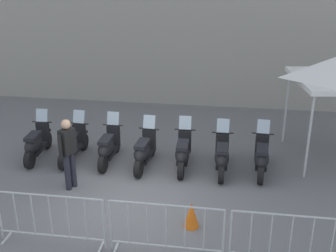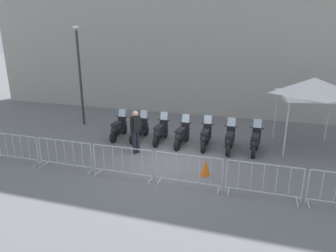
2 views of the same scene
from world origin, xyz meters
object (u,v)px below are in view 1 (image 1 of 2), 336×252
at_px(motorcycle_6, 261,157).
at_px(barrier_segment_4, 291,242).
at_px(barrier_segment_3, 166,230).
at_px(motorcycle_4, 183,152).
at_px(motorcycle_3, 144,151).
at_px(motorcycle_5, 222,156).
at_px(officer_near_row_end, 68,150).
at_px(motorcycle_2, 108,147).
at_px(motorcycle_0, 37,144).
at_px(motorcycle_1, 72,145).
at_px(barrier_segment_2, 51,220).
at_px(traffic_cone, 191,215).

distance_m(motorcycle_6, barrier_segment_4, 3.51).
bearing_deg(barrier_segment_3, motorcycle_6, 53.80).
bearing_deg(motorcycle_4, motorcycle_3, 176.67).
xyz_separation_m(motorcycle_4, motorcycle_5, (0.97, -0.20, 0.00)).
distance_m(motorcycle_6, officer_near_row_end, 4.72).
relative_size(motorcycle_2, motorcycle_4, 1.00).
height_order(motorcycle_0, motorcycle_3, same).
xyz_separation_m(motorcycle_0, motorcycle_4, (3.93, -0.52, 0.00)).
bearing_deg(motorcycle_1, motorcycle_3, -11.00).
bearing_deg(motorcycle_1, motorcycle_6, -7.93).
bearing_deg(motorcycle_6, motorcycle_3, 174.12).
distance_m(motorcycle_1, motorcycle_6, 4.96).
relative_size(motorcycle_3, motorcycle_5, 0.99).
distance_m(motorcycle_2, motorcycle_5, 2.98).
height_order(motorcycle_2, motorcycle_6, same).
bearing_deg(barrier_segment_2, motorcycle_2, 80.48).
xyz_separation_m(motorcycle_3, barrier_segment_2, (-1.54, -3.21, 0.07)).
bearing_deg(barrier_segment_4, motorcycle_1, 138.46).
height_order(motorcycle_5, barrier_segment_3, motorcycle_5).
bearing_deg(officer_near_row_end, traffic_cone, -28.93).
bearing_deg(barrier_segment_2, motorcycle_1, 96.49).
relative_size(motorcycle_0, traffic_cone, 3.14).
distance_m(barrier_segment_4, officer_near_row_end, 5.23).
distance_m(motorcycle_4, officer_near_row_end, 2.91).
distance_m(barrier_segment_4, traffic_cone, 2.05).
bearing_deg(barrier_segment_3, motorcycle_2, 112.79).
xyz_separation_m(motorcycle_0, officer_near_row_end, (1.26, -1.55, 0.53)).
xyz_separation_m(motorcycle_0, barrier_segment_3, (3.54, -3.97, 0.07)).
bearing_deg(motorcycle_0, motorcycle_4, -7.58).
distance_m(motorcycle_3, traffic_cone, 2.86).
distance_m(motorcycle_5, barrier_segment_3, 3.52).
bearing_deg(motorcycle_5, traffic_cone, -109.92).
height_order(motorcycle_0, motorcycle_5, same).
xyz_separation_m(motorcycle_3, traffic_cone, (1.12, -2.62, -0.18)).
height_order(motorcycle_2, barrier_segment_3, motorcycle_2).
xyz_separation_m(barrier_segment_3, officer_near_row_end, (-2.29, 2.42, 0.46)).
distance_m(motorcycle_2, barrier_segment_4, 5.52).
distance_m(motorcycle_5, barrier_segment_2, 4.58).
bearing_deg(barrier_segment_3, barrier_segment_4, -7.92).
distance_m(motorcycle_1, motorcycle_3, 1.99).
distance_m(motorcycle_5, traffic_cone, 2.52).
distance_m(barrier_segment_3, traffic_cone, 1.04).
distance_m(motorcycle_4, traffic_cone, 2.58).
relative_size(motorcycle_2, barrier_segment_4, 0.83).
xyz_separation_m(barrier_segment_4, officer_near_row_end, (-4.44, 2.72, 0.46)).
xyz_separation_m(motorcycle_5, motorcycle_6, (0.99, -0.04, 0.00)).
bearing_deg(officer_near_row_end, motorcycle_3, 33.07).
relative_size(motorcycle_4, barrier_segment_2, 0.83).
bearing_deg(motorcycle_4, traffic_cone, -87.41).
height_order(motorcycle_3, motorcycle_6, same).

